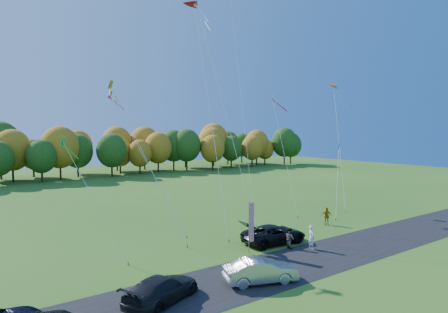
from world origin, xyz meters
TOP-DOWN VIEW (x-y plane):
  - ground at (0.00, 0.00)m, footprint 160.00×160.00m
  - asphalt_strip at (0.00, -4.00)m, footprint 90.00×6.00m
  - tree_line at (0.00, 55.00)m, footprint 116.00×12.00m
  - black_suv at (1.23, 0.60)m, footprint 5.80×3.09m
  - silver_sedan at (-5.31, -5.16)m, footprint 4.85×3.06m
  - dark_truck_a at (-11.53, -4.02)m, footprint 5.41×3.81m
  - person_tailgate_a at (2.51, -2.32)m, footprint 0.59×0.77m
  - person_tailgate_b at (1.33, -1.12)m, footprint 0.85×0.95m
  - person_east at (9.85, 2.25)m, footprint 1.01×1.05m
  - feather_flag at (-2.06, -0.33)m, footprint 0.53×0.10m
  - kite_delta_blue at (1.07, 8.84)m, footprint 3.59×11.74m
  - kite_parafoil_orange at (6.34, 11.86)m, footprint 7.56×13.06m
  - kite_delta_red at (-0.23, 8.05)m, footprint 3.75×10.47m
  - kite_parafoil_rainbow at (19.22, 8.18)m, footprint 7.39×7.20m
  - kite_diamond_yellow at (-7.29, 6.49)m, footprint 4.72×5.94m
  - kite_diamond_green at (-12.15, 5.24)m, footprint 3.44×5.63m
  - kite_diamond_white at (10.65, 9.09)m, footprint 2.30×6.55m
  - kite_diamond_pink at (-5.66, 10.34)m, footprint 4.32×8.59m
  - kite_diamond_blue_low at (14.61, 4.74)m, footprint 5.31×4.07m

SIDE VIEW (x-z plane):
  - ground at x=0.00m, z-range 0.00..0.00m
  - tree_line at x=0.00m, z-range -5.00..5.00m
  - asphalt_strip at x=0.00m, z-range 0.00..0.01m
  - dark_truck_a at x=-11.53m, z-range 0.00..1.45m
  - silver_sedan at x=-5.31m, z-range 0.00..1.51m
  - black_suv at x=1.23m, z-range 0.00..1.55m
  - person_tailgate_b at x=1.33m, z-range 0.00..1.62m
  - person_east at x=9.85m, z-range 0.00..1.76m
  - person_tailgate_a at x=2.51m, z-range 0.00..1.91m
  - feather_flag at x=-2.06m, z-range 0.45..4.48m
  - kite_diamond_blue_low at x=14.61m, z-range -0.24..7.88m
  - kite_diamond_green at x=-12.15m, z-range -0.20..8.97m
  - kite_diamond_pink at x=-5.66m, z-range -0.25..13.22m
  - kite_diamond_yellow at x=-7.29m, z-range -0.23..13.63m
  - kite_diamond_white at x=10.65m, z-range -0.18..13.76m
  - kite_parafoil_rainbow at x=19.22m, z-range -0.17..15.67m
  - kite_delta_red at x=-0.23m, z-range -0.25..23.53m
  - kite_delta_blue at x=1.07m, z-range 0.38..29.04m
  - kite_parafoil_orange at x=6.34m, z-range -0.21..30.34m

